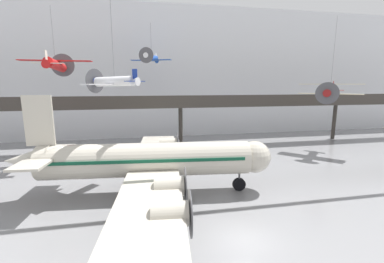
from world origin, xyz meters
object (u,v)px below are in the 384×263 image
object	(u,v)px
airliner_silver_main	(146,160)
suspended_plane_white_twin	(114,82)
suspended_plane_cream_biplane	(330,90)
suspended_plane_red_highwing	(55,65)
suspended_plane_blue_trainer	(151,59)

from	to	relation	value
airliner_silver_main	suspended_plane_white_twin	distance (m)	8.43
suspended_plane_cream_biplane	suspended_plane_red_highwing	world-z (taller)	suspended_plane_red_highwing
airliner_silver_main	suspended_plane_cream_biplane	world-z (taller)	suspended_plane_cream_biplane
airliner_silver_main	suspended_plane_red_highwing	world-z (taller)	suspended_plane_red_highwing
suspended_plane_cream_biplane	suspended_plane_blue_trainer	world-z (taller)	suspended_plane_blue_trainer
suspended_plane_white_twin	suspended_plane_cream_biplane	bearing A→B (deg)	-129.17
suspended_plane_blue_trainer	suspended_plane_red_highwing	distance (m)	15.00
suspended_plane_cream_biplane	suspended_plane_red_highwing	distance (m)	39.64
suspended_plane_cream_biplane	suspended_plane_white_twin	bearing A→B (deg)	-30.11
suspended_plane_cream_biplane	suspended_plane_blue_trainer	distance (m)	28.91
suspended_plane_cream_biplane	suspended_plane_white_twin	size ratio (longest dim) A/B	1.17
airliner_silver_main	suspended_plane_white_twin	xyz separation A→B (m)	(-2.76, 2.95, 7.40)
suspended_plane_cream_biplane	suspended_plane_red_highwing	bearing A→B (deg)	-48.99
suspended_plane_red_highwing	suspended_plane_blue_trainer	bearing A→B (deg)	-60.57
airliner_silver_main	suspended_plane_cream_biplane	bearing A→B (deg)	26.57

